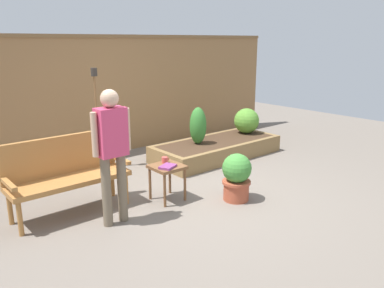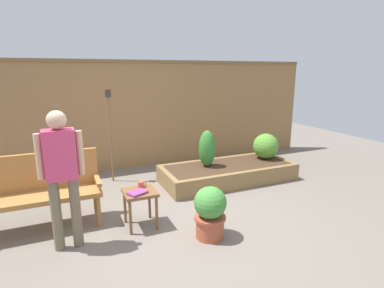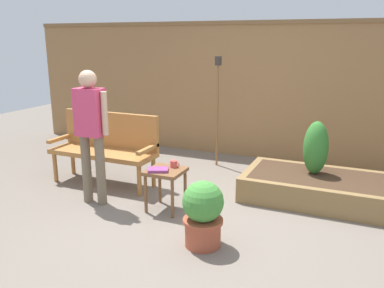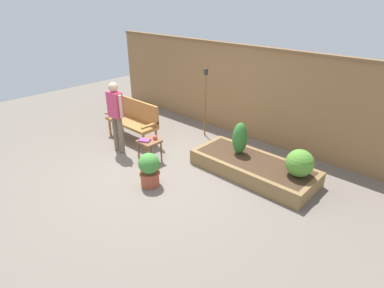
# 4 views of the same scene
# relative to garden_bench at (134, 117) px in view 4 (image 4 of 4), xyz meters

# --- Properties ---
(ground_plane) EXTENTS (14.00, 14.00, 0.00)m
(ground_plane) POSITION_rel_garden_bench_xyz_m (1.51, -0.62, -0.54)
(ground_plane) COLOR #70665B
(fence_back) EXTENTS (8.40, 0.14, 2.16)m
(fence_back) POSITION_rel_garden_bench_xyz_m (1.51, 1.98, 0.55)
(fence_back) COLOR olive
(fence_back) RESTS_ON ground_plane
(garden_bench) EXTENTS (1.44, 0.48, 0.94)m
(garden_bench) POSITION_rel_garden_bench_xyz_m (0.00, 0.00, 0.00)
(garden_bench) COLOR #A87038
(garden_bench) RESTS_ON ground_plane
(side_table) EXTENTS (0.40, 0.40, 0.48)m
(side_table) POSITION_rel_garden_bench_xyz_m (1.15, -0.51, -0.15)
(side_table) COLOR brown
(side_table) RESTS_ON ground_plane
(cup_on_table) EXTENTS (0.11, 0.08, 0.08)m
(cup_on_table) POSITION_rel_garden_bench_xyz_m (1.20, -0.40, -0.03)
(cup_on_table) COLOR #CC4C47
(cup_on_table) RESTS_ON side_table
(book_on_table) EXTENTS (0.27, 0.24, 0.03)m
(book_on_table) POSITION_rel_garden_bench_xyz_m (1.10, -0.59, -0.05)
(book_on_table) COLOR #7F3875
(book_on_table) RESTS_ON side_table
(potted_boxwood) EXTENTS (0.39, 0.39, 0.64)m
(potted_boxwood) POSITION_rel_garden_bench_xyz_m (1.84, -1.11, -0.21)
(potted_boxwood) COLOR #A84C33
(potted_boxwood) RESTS_ON ground_plane
(raised_planter_bed) EXTENTS (2.40, 1.00, 0.30)m
(raised_planter_bed) POSITION_rel_garden_bench_xyz_m (3.01, 0.49, -0.39)
(raised_planter_bed) COLOR olive
(raised_planter_bed) RESTS_ON ground_plane
(shrub_near_bench) EXTENTS (0.29, 0.29, 0.65)m
(shrub_near_bench) POSITION_rel_garden_bench_xyz_m (2.62, 0.56, 0.08)
(shrub_near_bench) COLOR brown
(shrub_near_bench) RESTS_ON raised_planter_bed
(shrub_far_corner) EXTENTS (0.49, 0.49, 0.49)m
(shrub_far_corner) POSITION_rel_garden_bench_xyz_m (3.88, 0.56, -0.00)
(shrub_far_corner) COLOR brown
(shrub_far_corner) RESTS_ON raised_planter_bed
(tiki_torch) EXTENTS (0.10, 0.10, 1.64)m
(tiki_torch) POSITION_rel_garden_bench_xyz_m (1.09, 1.29, 0.59)
(tiki_torch) COLOR brown
(tiki_torch) RESTS_ON ground_plane
(person_by_bench) EXTENTS (0.47, 0.20, 1.56)m
(person_by_bench) POSITION_rel_garden_bench_xyz_m (0.28, -0.67, 0.39)
(person_by_bench) COLOR #70604C
(person_by_bench) RESTS_ON ground_plane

